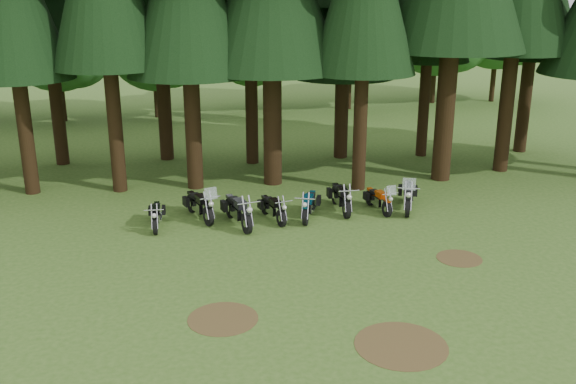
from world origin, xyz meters
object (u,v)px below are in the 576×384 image
(motorcycle_1, at_px, (200,206))
(motorcycle_2, at_px, (238,211))
(motorcycle_0, at_px, (156,216))
(motorcycle_6, at_px, (379,200))
(motorcycle_5, at_px, (341,198))
(motorcycle_3, at_px, (273,209))
(motorcycle_4, at_px, (309,206))
(motorcycle_7, at_px, (408,196))

(motorcycle_1, height_order, motorcycle_2, motorcycle_1)
(motorcycle_0, height_order, motorcycle_6, motorcycle_6)
(motorcycle_0, bearing_deg, motorcycle_5, 6.63)
(motorcycle_3, distance_m, motorcycle_6, 4.04)
(motorcycle_4, relative_size, motorcycle_5, 0.90)
(motorcycle_0, relative_size, motorcycle_7, 0.82)
(motorcycle_1, xyz_separation_m, motorcycle_4, (3.90, -0.57, -0.04))
(motorcycle_1, bearing_deg, motorcycle_4, -27.49)
(motorcycle_0, bearing_deg, motorcycle_1, 22.91)
(motorcycle_3, bearing_deg, motorcycle_1, 151.97)
(motorcycle_4, distance_m, motorcycle_6, 2.71)
(motorcycle_2, relative_size, motorcycle_4, 1.15)
(motorcycle_1, bearing_deg, motorcycle_0, -178.28)
(motorcycle_1, relative_size, motorcycle_2, 0.95)
(motorcycle_3, bearing_deg, motorcycle_2, 178.28)
(motorcycle_6, bearing_deg, motorcycle_5, 159.82)
(motorcycle_2, relative_size, motorcycle_7, 1.00)
(motorcycle_2, xyz_separation_m, motorcycle_3, (1.28, 0.30, -0.09))
(motorcycle_1, bearing_deg, motorcycle_3, -32.24)
(motorcycle_0, height_order, motorcycle_4, motorcycle_4)
(motorcycle_0, xyz_separation_m, motorcycle_1, (1.53, 0.58, 0.08))
(motorcycle_2, relative_size, motorcycle_6, 1.20)
(motorcycle_4, height_order, motorcycle_7, motorcycle_7)
(motorcycle_1, height_order, motorcycle_4, motorcycle_1)
(motorcycle_2, xyz_separation_m, motorcycle_5, (3.93, 0.85, -0.03))
(motorcycle_7, bearing_deg, motorcycle_3, -156.86)
(motorcycle_0, height_order, motorcycle_1, motorcycle_1)
(motorcycle_6, bearing_deg, motorcycle_7, -9.83)
(motorcycle_3, xyz_separation_m, motorcycle_6, (4.03, 0.28, -0.00))
(motorcycle_3, height_order, motorcycle_5, motorcycle_5)
(motorcycle_0, relative_size, motorcycle_2, 0.82)
(motorcycle_3, height_order, motorcycle_4, motorcycle_4)
(motorcycle_0, bearing_deg, motorcycle_4, 2.18)
(motorcycle_5, bearing_deg, motorcycle_4, -158.37)
(motorcycle_5, relative_size, motorcycle_6, 1.16)
(motorcycle_7, bearing_deg, motorcycle_0, -158.27)
(motorcycle_1, distance_m, motorcycle_2, 1.57)
(motorcycle_4, bearing_deg, motorcycle_3, -158.14)
(motorcycle_1, distance_m, motorcycle_3, 2.64)
(motorcycle_1, xyz_separation_m, motorcycle_5, (5.22, -0.05, -0.01))
(motorcycle_3, relative_size, motorcycle_7, 0.83)
(motorcycle_7, bearing_deg, motorcycle_4, -156.21)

